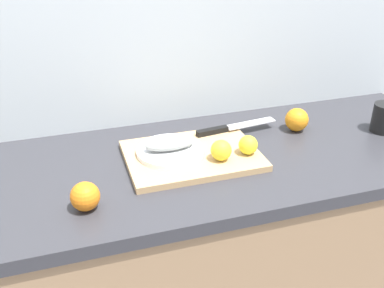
% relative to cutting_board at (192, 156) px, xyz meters
% --- Properties ---
extents(back_wall, '(3.20, 0.05, 2.50)m').
position_rel_cutting_board_xyz_m(back_wall, '(-0.09, 0.31, 0.34)').
color(back_wall, silver).
rests_on(back_wall, ground_plane).
extents(kitchen_counter, '(2.00, 0.60, 0.90)m').
position_rel_cutting_board_xyz_m(kitchen_counter, '(-0.09, -0.01, -0.46)').
color(kitchen_counter, '#9E7A56').
rests_on(kitchen_counter, ground_plane).
extents(cutting_board, '(0.40, 0.29, 0.02)m').
position_rel_cutting_board_xyz_m(cutting_board, '(0.00, 0.00, 0.00)').
color(cutting_board, tan).
rests_on(cutting_board, kitchen_counter).
extents(white_plate, '(0.20, 0.20, 0.01)m').
position_rel_cutting_board_xyz_m(white_plate, '(-0.06, 0.02, 0.02)').
color(white_plate, white).
rests_on(white_plate, cutting_board).
extents(fish_fillet, '(0.15, 0.07, 0.04)m').
position_rel_cutting_board_xyz_m(fish_fillet, '(-0.06, 0.02, 0.04)').
color(fish_fillet, '#999E99').
rests_on(fish_fillet, white_plate).
extents(chef_knife, '(0.29, 0.06, 0.02)m').
position_rel_cutting_board_xyz_m(chef_knife, '(0.16, 0.11, 0.02)').
color(chef_knife, silver).
rests_on(chef_knife, cutting_board).
extents(lemon_0, '(0.06, 0.06, 0.06)m').
position_rel_cutting_board_xyz_m(lemon_0, '(0.16, -0.05, 0.04)').
color(lemon_0, yellow).
rests_on(lemon_0, cutting_board).
extents(lemon_1, '(0.06, 0.06, 0.06)m').
position_rel_cutting_board_xyz_m(lemon_1, '(0.07, -0.06, 0.04)').
color(lemon_1, yellow).
rests_on(lemon_1, cutting_board).
extents(orange_0, '(0.08, 0.08, 0.08)m').
position_rel_cutting_board_xyz_m(orange_0, '(0.40, 0.08, 0.03)').
color(orange_0, orange).
rests_on(orange_0, kitchen_counter).
extents(orange_1, '(0.08, 0.08, 0.08)m').
position_rel_cutting_board_xyz_m(orange_1, '(-0.33, -0.17, 0.03)').
color(orange_1, orange).
rests_on(orange_1, kitchen_counter).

